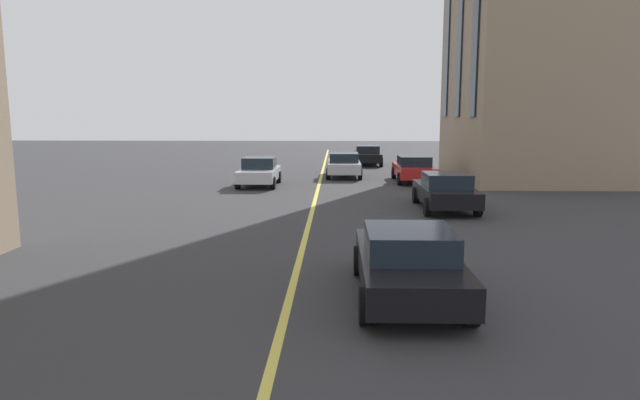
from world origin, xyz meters
TOP-DOWN VIEW (x-y plane):
  - lane_centre_line at (20.00, 0.00)m, footprint 80.00×0.16m
  - car_black_parked_a at (14.33, -2.25)m, footprint 4.40×1.95m
  - car_red_far at (32.94, -4.90)m, footprint 4.40×1.95m
  - car_black_trailing at (42.91, -3.03)m, footprint 4.40×1.95m
  - car_black_parked_b at (24.40, -4.90)m, footprint 4.40×1.95m
  - car_silver_mid at (35.26, -1.29)m, footprint 4.40×1.95m
  - car_silver_oncoming at (31.17, 2.95)m, footprint 3.90×1.89m

SIDE VIEW (x-z plane):
  - lane_centre_line at x=20.00m, z-range 0.00..0.01m
  - car_silver_oncoming at x=31.17m, z-range 0.00..1.40m
  - car_black_parked_a at x=14.33m, z-range 0.02..1.39m
  - car_red_far at x=32.94m, z-range 0.02..1.39m
  - car_black_trailing at x=42.91m, z-range 0.02..1.39m
  - car_black_parked_b at x=24.40m, z-range 0.02..1.39m
  - car_silver_mid at x=35.26m, z-range 0.02..1.39m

